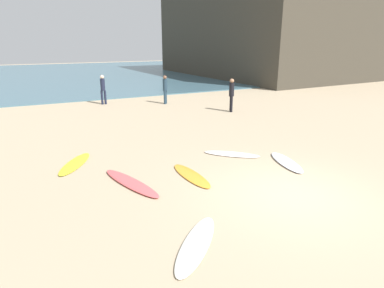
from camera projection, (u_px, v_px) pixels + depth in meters
ground_plane at (291, 195)px, 8.66m from camera, size 120.00×120.00×0.00m
ocean_water at (77, 74)px, 40.11m from camera, size 120.00×40.00×0.08m
coastal_headland at (301, 30)px, 40.89m from camera, size 28.30×23.57×10.23m
surfboard_0 at (131, 183)px, 9.29m from camera, size 1.17×2.61×0.09m
surfboard_1 at (196, 244)px, 6.50m from camera, size 1.84×1.91×0.07m
surfboard_2 at (232, 154)px, 11.67m from camera, size 1.83×1.75×0.07m
surfboard_3 at (75, 164)px, 10.76m from camera, size 1.55×2.10×0.07m
surfboard_4 at (286, 162)px, 10.87m from camera, size 1.07×2.07×0.09m
surfboard_5 at (191, 175)px, 9.82m from camera, size 0.57×2.08×0.06m
beachgoer_near at (103, 88)px, 20.75m from camera, size 0.34×0.31×1.83m
beachgoer_mid at (165, 88)px, 20.92m from camera, size 0.39×0.39×1.79m
beachgoer_far at (231, 93)px, 18.53m from camera, size 0.37×0.37×1.86m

